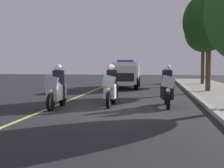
% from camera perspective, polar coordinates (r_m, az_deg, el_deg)
% --- Properties ---
extents(ground_plane, '(80.00, 80.00, 0.00)m').
position_cam_1_polar(ground_plane, '(11.38, -0.80, -4.87)').
color(ground_plane, black).
extents(curb_strip, '(48.00, 0.24, 0.15)m').
position_cam_1_polar(curb_strip, '(11.39, 18.55, -4.67)').
color(curb_strip, '#9E9B93').
rests_on(curb_strip, ground).
extents(lane_stripe_center, '(48.00, 0.12, 0.01)m').
position_cam_1_polar(lane_stripe_center, '(11.97, -11.75, -4.50)').
color(lane_stripe_center, '#E0D14C').
rests_on(lane_stripe_center, ground).
extents(police_motorcycle_lead_left, '(2.14, 0.57, 1.72)m').
position_cam_1_polar(police_motorcycle_lead_left, '(11.83, -10.49, -1.19)').
color(police_motorcycle_lead_left, black).
rests_on(police_motorcycle_lead_left, ground).
extents(police_motorcycle_lead_right, '(2.14, 0.57, 1.72)m').
position_cam_1_polar(police_motorcycle_lead_right, '(12.31, -0.18, -0.94)').
color(police_motorcycle_lead_right, black).
rests_on(police_motorcycle_lead_right, ground).
extents(police_motorcycle_trailing, '(2.14, 0.57, 1.72)m').
position_cam_1_polar(police_motorcycle_trailing, '(12.24, 10.53, -1.02)').
color(police_motorcycle_trailing, black).
rests_on(police_motorcycle_trailing, ground).
extents(police_suv, '(4.94, 2.15, 2.05)m').
position_cam_1_polar(police_suv, '(21.93, 2.52, 2.05)').
color(police_suv, silver).
rests_on(police_suv, ground).
extents(cyclist_background, '(1.76, 0.32, 1.69)m').
position_cam_1_polar(cyclist_background, '(27.26, 10.77, 1.84)').
color(cyclist_background, black).
rests_on(cyclist_background, ground).
extents(tree_far_back, '(3.16, 3.16, 5.98)m').
position_cam_1_polar(tree_far_back, '(19.31, 18.11, 11.25)').
color(tree_far_back, '#4C3823').
rests_on(tree_far_back, sidewalk_strip).
extents(tree_behind_suv, '(3.09, 3.09, 6.09)m').
position_cam_1_polar(tree_behind_suv, '(26.40, 17.09, 9.53)').
color(tree_behind_suv, '#42301E').
rests_on(tree_behind_suv, sidewalk_strip).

